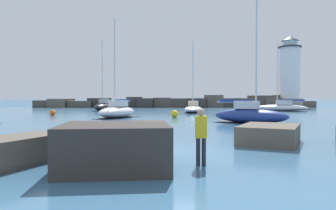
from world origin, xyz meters
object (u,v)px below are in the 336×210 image
object	(u,v)px
mooring_buoy_orange_near	(53,113)
sailboat_moored_5	(282,107)
lighthouse	(290,76)
sailboat_moored_3	(104,106)
sailboat_moored_0	(193,108)
sailboat_moored_1	(117,111)
sailboat_moored_2	(250,115)
mooring_buoy_far_side	(175,114)
person_on_rocks	(201,133)

from	to	relation	value
mooring_buoy_orange_near	sailboat_moored_5	bearing A→B (deg)	20.78
lighthouse	sailboat_moored_3	xyz separation A→B (m)	(-34.59, -14.96, -5.53)
sailboat_moored_0	sailboat_moored_1	bearing A→B (deg)	-128.64
sailboat_moored_0	sailboat_moored_1	world-z (taller)	sailboat_moored_1
lighthouse	sailboat_moored_2	distance (m)	43.18
sailboat_moored_0	mooring_buoy_far_side	world-z (taller)	sailboat_moored_0
sailboat_moored_2	sailboat_moored_3	xyz separation A→B (m)	(-16.67, 23.94, -0.01)
sailboat_moored_1	sailboat_moored_2	size ratio (longest dim) A/B	0.98
mooring_buoy_far_side	person_on_rocks	bearing A→B (deg)	-89.40
sailboat_moored_0	person_on_rocks	size ratio (longest dim) A/B	5.29
sailboat_moored_0	sailboat_moored_3	distance (m)	14.72
sailboat_moored_2	sailboat_moored_0	bearing A→B (deg)	100.18
sailboat_moored_1	sailboat_moored_2	distance (m)	13.88
sailboat_moored_1	sailboat_moored_0	bearing A→B (deg)	51.36
sailboat_moored_5	sailboat_moored_0	bearing A→B (deg)	-162.96
person_on_rocks	sailboat_moored_5	bearing A→B (deg)	67.23
sailboat_moored_5	sailboat_moored_3	bearing A→B (deg)	176.21
sailboat_moored_2	sailboat_moored_1	bearing A→B (deg)	149.82
mooring_buoy_orange_near	sailboat_moored_3	bearing A→B (deg)	76.21
sailboat_moored_3	sailboat_moored_5	bearing A→B (deg)	-3.79
sailboat_moored_1	mooring_buoy_far_side	xyz separation A→B (m)	(5.96, 0.01, -0.30)
sailboat_moored_1	sailboat_moored_3	size ratio (longest dim) A/B	0.93
mooring_buoy_orange_near	mooring_buoy_far_side	bearing A→B (deg)	-14.60
mooring_buoy_orange_near	person_on_rocks	size ratio (longest dim) A/B	0.48
sailboat_moored_0	mooring_buoy_orange_near	world-z (taller)	sailboat_moored_0
sailboat_moored_0	sailboat_moored_1	distance (m)	14.05
sailboat_moored_3	mooring_buoy_orange_near	size ratio (longest dim) A/B	12.55
sailboat_moored_2	mooring_buoy_far_side	size ratio (longest dim) A/B	10.53
sailboat_moored_1	sailboat_moored_3	world-z (taller)	sailboat_moored_3
sailboat_moored_5	sailboat_moored_1	bearing A→B (deg)	-145.95
sailboat_moored_2	sailboat_moored_3	size ratio (longest dim) A/B	0.95
sailboat_moored_0	sailboat_moored_2	world-z (taller)	sailboat_moored_2
lighthouse	person_on_rocks	size ratio (longest dim) A/B	7.85
sailboat_moored_1	mooring_buoy_orange_near	xyz separation A→B (m)	(-7.94, 3.64, -0.35)
lighthouse	mooring_buoy_orange_near	world-z (taller)	lighthouse
sailboat_moored_0	sailboat_moored_5	xyz separation A→B (m)	(13.66, 4.18, 0.03)
sailboat_moored_1	person_on_rocks	distance (m)	24.31
sailboat_moored_0	mooring_buoy_far_side	xyz separation A→B (m)	(-2.82, -10.96, -0.18)
sailboat_moored_0	sailboat_moored_5	size ratio (longest dim) A/B	0.94
sailboat_moored_1	mooring_buoy_orange_near	bearing A→B (deg)	155.40
mooring_buoy_orange_near	sailboat_moored_1	bearing A→B (deg)	-24.60
lighthouse	sailboat_moored_2	bearing A→B (deg)	-114.74
sailboat_moored_3	lighthouse	bearing A→B (deg)	23.38
lighthouse	mooring_buoy_far_side	bearing A→B (deg)	-126.91
sailboat_moored_2	person_on_rocks	bearing A→B (deg)	-109.32
person_on_rocks	sailboat_moored_1	bearing A→B (deg)	104.79
person_on_rocks	sailboat_moored_0	bearing A→B (deg)	85.74
lighthouse	person_on_rocks	xyz separation A→B (m)	(-23.71, -55.41, -5.20)
lighthouse	sailboat_moored_2	world-z (taller)	lighthouse
person_on_rocks	lighthouse	bearing A→B (deg)	66.83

